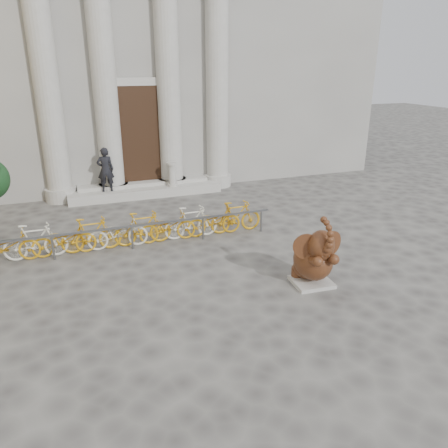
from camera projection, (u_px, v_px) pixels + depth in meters
name	position (u px, v px, depth m)	size (l,w,h in m)	color
ground	(228.00, 313.00, 9.33)	(80.00, 80.00, 0.00)	#474442
classical_building	(116.00, 41.00, 20.39)	(22.00, 10.70, 12.00)	gray
entrance_steps	(146.00, 191.00, 17.54)	(6.00, 1.20, 0.36)	#A8A59E
elephant_statue	(314.00, 259.00, 10.32)	(1.22, 1.38, 1.83)	#A8A59E
bike_rack	(130.00, 230.00, 12.58)	(8.48, 0.53, 1.00)	slate
pedestrian	(105.00, 170.00, 16.57)	(0.62, 0.41, 1.69)	black
balustrade_post	(172.00, 175.00, 17.39)	(0.39, 0.39, 0.97)	#A8A59E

